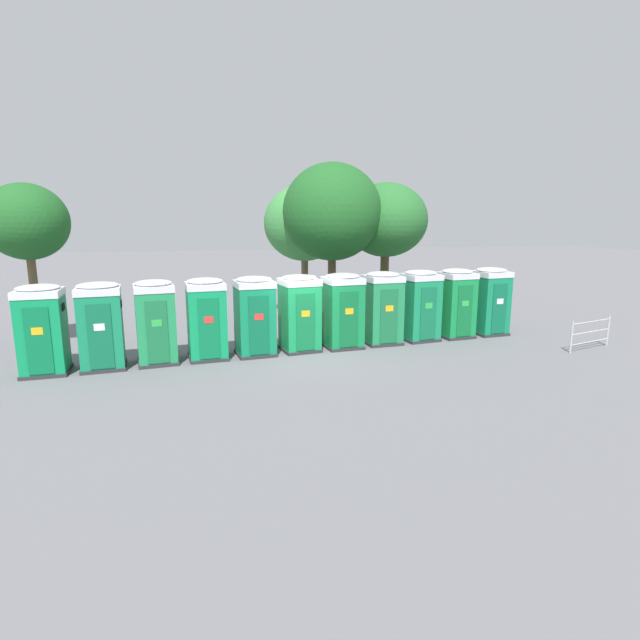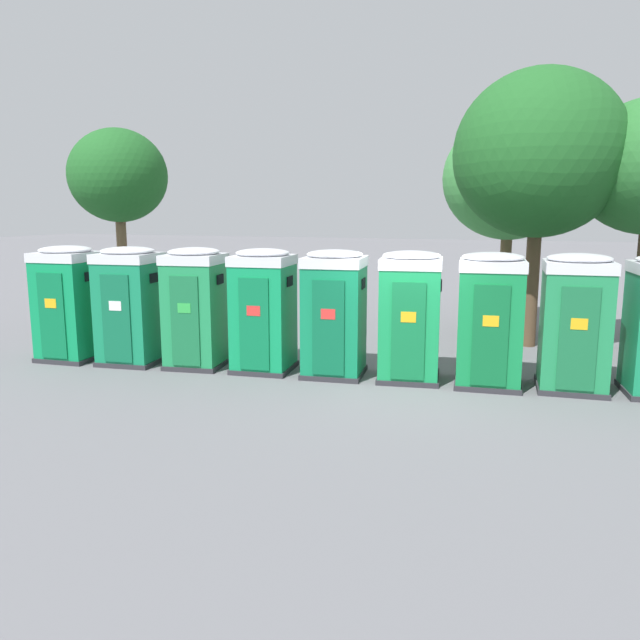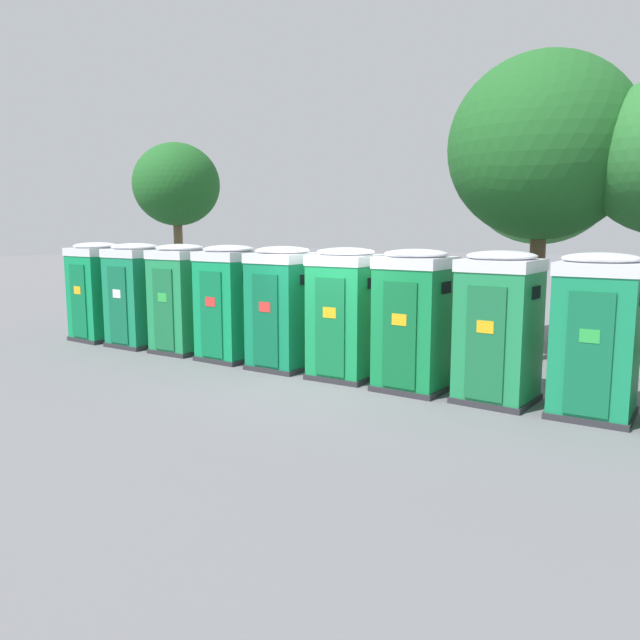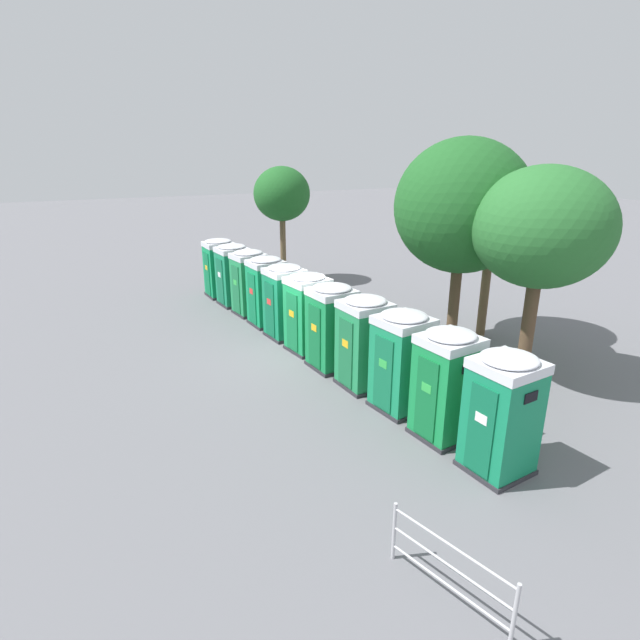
{
  "view_description": "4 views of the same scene",
  "coord_description": "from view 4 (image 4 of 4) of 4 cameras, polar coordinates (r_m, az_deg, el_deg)",
  "views": [
    {
      "loc": [
        -3.18,
        -15.54,
        4.25
      ],
      "look_at": [
        0.68,
        0.38,
        0.99
      ],
      "focal_mm": 28.0,
      "sensor_mm": 36.0,
      "label": 1
    },
    {
      "loc": [
        2.27,
        -11.56,
        3.32
      ],
      "look_at": [
        -1.83,
        0.12,
        1.12
      ],
      "focal_mm": 35.0,
      "sensor_mm": 36.0,
      "label": 2
    },
    {
      "loc": [
        7.26,
        -9.15,
        2.9
      ],
      "look_at": [
        -0.61,
        0.24,
        1.09
      ],
      "focal_mm": 35.0,
      "sensor_mm": 36.0,
      "label": 3
    },
    {
      "loc": [
        13.67,
        -5.91,
        6.16
      ],
      "look_at": [
        0.74,
        0.38,
        1.26
      ],
      "focal_mm": 28.0,
      "sensor_mm": 36.0,
      "label": 4
    }
  ],
  "objects": [
    {
      "name": "portapotty_10",
      "position": [
        10.54,
        20.07,
        -10.0
      ],
      "size": [
        1.27,
        1.3,
        2.54
      ],
      "color": "#2D2D33",
      "rests_on": "ground"
    },
    {
      "name": "ground_plane",
      "position": [
        16.12,
        -2.38,
        -3.65
      ],
      "size": [
        120.0,
        120.0,
        0.0
      ],
      "primitive_type": "plane",
      "color": "slate"
    },
    {
      "name": "street_tree_0",
      "position": [
        24.08,
        -4.38,
        14.09
      ],
      "size": [
        2.64,
        2.64,
        5.48
      ],
      "color": "brown",
      "rests_on": "ground"
    },
    {
      "name": "portapotty_8",
      "position": [
        12.39,
        9.29,
        -4.63
      ],
      "size": [
        1.36,
        1.35,
        2.54
      ],
      "color": "#2D2D33",
      "rests_on": "ground"
    },
    {
      "name": "street_tree_3",
      "position": [
        17.42,
        19.17,
        11.15
      ],
      "size": [
        3.55,
        3.55,
        5.8
      ],
      "color": "brown",
      "rests_on": "ground"
    },
    {
      "name": "portapotty_1",
      "position": [
        21.04,
        -9.91,
        5.15
      ],
      "size": [
        1.34,
        1.32,
        2.54
      ],
      "color": "#2D2D33",
      "rests_on": "ground"
    },
    {
      "name": "portapotty_5",
      "position": [
        15.82,
        -1.43,
        0.87
      ],
      "size": [
        1.35,
        1.35,
        2.54
      ],
      "color": "#2D2D33",
      "rests_on": "ground"
    },
    {
      "name": "portapotty_4",
      "position": [
        17.07,
        -4.07,
        2.19
      ],
      "size": [
        1.32,
        1.32,
        2.54
      ],
      "color": "#2D2D33",
      "rests_on": "ground"
    },
    {
      "name": "portapotty_2",
      "position": [
        19.71,
        -8.09,
        4.32
      ],
      "size": [
        1.31,
        1.34,
        2.54
      ],
      "color": "#2D2D33",
      "rests_on": "ground"
    },
    {
      "name": "street_tree_2",
      "position": [
        14.15,
        24.04,
        9.52
      ],
      "size": [
        3.54,
        3.54,
        5.85
      ],
      "color": "brown",
      "rests_on": "ground"
    },
    {
      "name": "street_tree_1",
      "position": [
        15.5,
        15.98,
        12.3
      ],
      "size": [
        3.99,
        3.99,
        6.55
      ],
      "color": "brown",
      "rests_on": "ground"
    },
    {
      "name": "portapotty_3",
      "position": [
        18.38,
        -6.16,
        3.34
      ],
      "size": [
        1.28,
        1.3,
        2.54
      ],
      "color": "#2D2D33",
      "rests_on": "ground"
    },
    {
      "name": "portapotty_6",
      "position": [
        14.57,
        1.32,
        -0.73
      ],
      "size": [
        1.32,
        1.3,
        2.54
      ],
      "color": "#2D2D33",
      "rests_on": "ground"
    },
    {
      "name": "event_barrier",
      "position": [
        8.09,
        14.48,
        -25.66
      ],
      "size": [
        1.99,
        0.6,
        1.05
      ],
      "color": "#B7B7BC",
      "rests_on": "ground"
    },
    {
      "name": "portapotty_0",
      "position": [
        22.41,
        -11.4,
        5.9
      ],
      "size": [
        1.28,
        1.27,
        2.54
      ],
      "color": "#2D2D33",
      "rests_on": "ground"
    },
    {
      "name": "portapotty_9",
      "position": [
        11.4,
        14.22,
        -7.13
      ],
      "size": [
        1.28,
        1.31,
        2.54
      ],
      "color": "#2D2D33",
      "rests_on": "ground"
    },
    {
      "name": "portapotty_7",
      "position": [
        13.45,
        5.03,
        -2.51
      ],
      "size": [
        1.3,
        1.27,
        2.54
      ],
      "color": "#2D2D33",
      "rests_on": "ground"
    }
  ]
}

